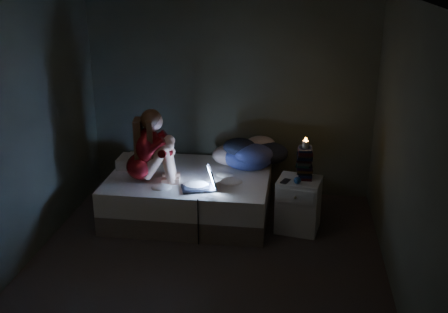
% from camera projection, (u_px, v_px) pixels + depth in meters
% --- Properties ---
extents(floor, '(3.60, 3.80, 0.02)m').
position_uv_depth(floor, '(206.00, 264.00, 5.52)').
color(floor, '#2F2826').
rests_on(floor, ground).
extents(wall_back, '(3.60, 0.02, 2.60)m').
position_uv_depth(wall_back, '(230.00, 95.00, 6.84)').
color(wall_back, '#373B33').
rests_on(wall_back, ground).
extents(wall_front, '(3.60, 0.02, 2.60)m').
position_uv_depth(wall_front, '(150.00, 242.00, 3.29)').
color(wall_front, '#373B33').
rests_on(wall_front, ground).
extents(wall_left, '(0.02, 3.80, 2.60)m').
position_uv_depth(wall_left, '(22.00, 134.00, 5.30)').
color(wall_left, '#373B33').
rests_on(wall_left, ground).
extents(wall_right, '(0.02, 3.80, 2.60)m').
position_uv_depth(wall_right, '(404.00, 151.00, 4.83)').
color(wall_right, '#373B33').
rests_on(wall_right, ground).
extents(bed, '(1.87, 1.40, 0.51)m').
position_uv_depth(bed, '(190.00, 195.00, 6.49)').
color(bed, beige).
rests_on(bed, ground).
extents(pillow, '(0.46, 0.32, 0.13)m').
position_uv_depth(pillow, '(138.00, 162.00, 6.61)').
color(pillow, silver).
rests_on(pillow, bed).
extents(woman, '(0.58, 0.43, 0.86)m').
position_uv_depth(woman, '(141.00, 146.00, 6.07)').
color(woman, '#6E0104').
rests_on(woman, bed).
extents(laptop, '(0.44, 0.37, 0.26)m').
position_uv_depth(laptop, '(198.00, 178.00, 5.96)').
color(laptop, black).
rests_on(laptop, bed).
extents(clothes_pile, '(0.73, 0.63, 0.39)m').
position_uv_depth(clothes_pile, '(248.00, 152.00, 6.58)').
color(clothes_pile, navy).
rests_on(clothes_pile, bed).
extents(nightstand, '(0.53, 0.48, 0.61)m').
position_uv_depth(nightstand, '(298.00, 205.00, 6.11)').
color(nightstand, white).
rests_on(nightstand, ground).
extents(book_stack, '(0.19, 0.25, 0.36)m').
position_uv_depth(book_stack, '(304.00, 162.00, 6.00)').
color(book_stack, black).
rests_on(book_stack, nightstand).
extents(candle, '(0.07, 0.07, 0.08)m').
position_uv_depth(candle, '(306.00, 144.00, 5.93)').
color(candle, beige).
rests_on(candle, book_stack).
extents(phone, '(0.10, 0.15, 0.01)m').
position_uv_depth(phone, '(287.00, 182.00, 5.92)').
color(phone, black).
rests_on(phone, nightstand).
extents(blue_orb, '(0.08, 0.08, 0.08)m').
position_uv_depth(blue_orb, '(299.00, 181.00, 5.87)').
color(blue_orb, navy).
rests_on(blue_orb, nightstand).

